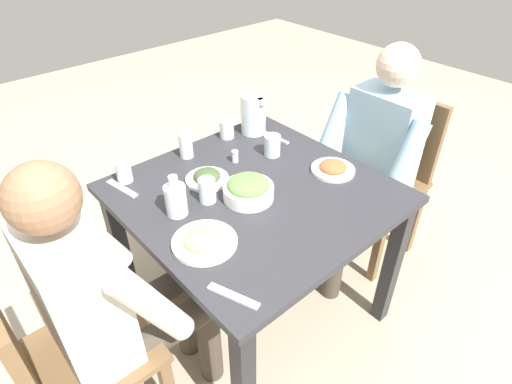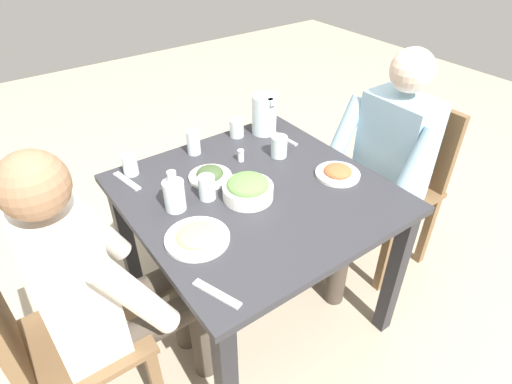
{
  "view_description": "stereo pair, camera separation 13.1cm",
  "coord_description": "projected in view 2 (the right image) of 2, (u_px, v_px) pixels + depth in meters",
  "views": [
    {
      "loc": [
        -1.02,
        0.9,
        1.72
      ],
      "look_at": [
        -0.03,
        0.02,
        0.75
      ],
      "focal_mm": 29.63,
      "sensor_mm": 36.0,
      "label": 1
    },
    {
      "loc": [
        -1.1,
        0.8,
        1.72
      ],
      "look_at": [
        -0.03,
        0.02,
        0.75
      ],
      "focal_mm": 29.63,
      "sensor_mm": 36.0,
      "label": 2
    }
  ],
  "objects": [
    {
      "name": "chair_near",
      "position": [
        401.0,
        177.0,
        2.16
      ],
      "size": [
        0.4,
        0.4,
        0.89
      ],
      "color": "brown",
      "rests_on": "ground_plane"
    },
    {
      "name": "plate_dolmas",
      "position": [
        210.0,
        175.0,
        1.74
      ],
      "size": [
        0.18,
        0.18,
        0.05
      ],
      "color": "white",
      "rests_on": "dining_table"
    },
    {
      "name": "plate_rice_curry",
      "position": [
        338.0,
        172.0,
        1.76
      ],
      "size": [
        0.19,
        0.19,
        0.04
      ],
      "color": "white",
      "rests_on": "dining_table"
    },
    {
      "name": "water_glass_near_right",
      "position": [
        237.0,
        128.0,
        2.02
      ],
      "size": [
        0.07,
        0.07,
        0.09
      ],
      "primitive_type": "cylinder",
      "color": "silver",
      "rests_on": "dining_table"
    },
    {
      "name": "diner_near",
      "position": [
        379.0,
        166.0,
        1.97
      ],
      "size": [
        0.48,
        0.53,
        1.19
      ],
      "color": "#9EC6E0",
      "rests_on": "ground_plane"
    },
    {
      "name": "salt_shaker",
      "position": [
        241.0,
        155.0,
        1.84
      ],
      "size": [
        0.03,
        0.03,
        0.05
      ],
      "color": "white",
      "rests_on": "dining_table"
    },
    {
      "name": "water_glass_by_pitcher",
      "position": [
        279.0,
        146.0,
        1.87
      ],
      "size": [
        0.07,
        0.07,
        0.1
      ],
      "primitive_type": "cylinder",
      "color": "silver",
      "rests_on": "dining_table"
    },
    {
      "name": "ground_plane",
      "position": [
        256.0,
        309.0,
        2.11
      ],
      "size": [
        8.0,
        8.0,
        0.0
      ],
      "primitive_type": "plane",
      "color": "tan"
    },
    {
      "name": "fork_far",
      "position": [
        127.0,
        181.0,
        1.73
      ],
      "size": [
        0.17,
        0.06,
        0.01
      ],
      "primitive_type": "cube",
      "rotation": [
        0.0,
        0.0,
        0.18
      ],
      "color": "silver",
      "rests_on": "dining_table"
    },
    {
      "name": "diner_far",
      "position": [
        104.0,
        284.0,
        1.39
      ],
      "size": [
        0.48,
        0.53,
        1.19
      ],
      "color": "silver",
      "rests_on": "ground_plane"
    },
    {
      "name": "fork_near",
      "position": [
        217.0,
        294.0,
        1.25
      ],
      "size": [
        0.17,
        0.08,
        0.01
      ],
      "primitive_type": "cube",
      "rotation": [
        0.0,
        0.0,
        0.34
      ],
      "color": "silver",
      "rests_on": "dining_table"
    },
    {
      "name": "water_glass_far_left",
      "position": [
        193.0,
        142.0,
        1.88
      ],
      "size": [
        0.06,
        0.06,
        0.11
      ],
      "primitive_type": "cylinder",
      "color": "silver",
      "rests_on": "dining_table"
    },
    {
      "name": "salad_bowl",
      "position": [
        248.0,
        189.0,
        1.62
      ],
      "size": [
        0.2,
        0.2,
        0.09
      ],
      "color": "white",
      "rests_on": "dining_table"
    },
    {
      "name": "dining_table",
      "position": [
        256.0,
        212.0,
        1.75
      ],
      "size": [
        0.97,
        0.97,
        0.73
      ],
      "color": "#2D2D33",
      "rests_on": "ground_plane"
    },
    {
      "name": "knife_near",
      "position": [
        283.0,
        138.0,
        2.02
      ],
      "size": [
        0.19,
        0.03,
        0.01
      ],
      "primitive_type": "cube",
      "rotation": [
        0.0,
        0.0,
        0.06
      ],
      "color": "silver",
      "rests_on": "dining_table"
    },
    {
      "name": "water_glass_near_left",
      "position": [
        207.0,
        188.0,
        1.61
      ],
      "size": [
        0.07,
        0.07,
        0.1
      ],
      "primitive_type": "cylinder",
      "color": "silver",
      "rests_on": "dining_table"
    },
    {
      "name": "water_pitcher",
      "position": [
        264.0,
        114.0,
        2.02
      ],
      "size": [
        0.16,
        0.12,
        0.19
      ],
      "color": "silver",
      "rests_on": "dining_table"
    },
    {
      "name": "chair_far",
      "position": [
        52.0,
        343.0,
        1.38
      ],
      "size": [
        0.4,
        0.4,
        0.89
      ],
      "color": "brown",
      "rests_on": "ground_plane"
    },
    {
      "name": "plate_fries",
      "position": [
        197.0,
        237.0,
        1.44
      ],
      "size": [
        0.22,
        0.22,
        0.04
      ],
      "color": "white",
      "rests_on": "dining_table"
    },
    {
      "name": "water_glass_center",
      "position": [
        130.0,
        165.0,
        1.75
      ],
      "size": [
        0.06,
        0.06,
        0.09
      ],
      "primitive_type": "cylinder",
      "color": "silver",
      "rests_on": "dining_table"
    },
    {
      "name": "oil_carafe",
      "position": [
        175.0,
        196.0,
        1.55
      ],
      "size": [
        0.08,
        0.08,
        0.16
      ],
      "color": "silver",
      "rests_on": "dining_table"
    }
  ]
}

